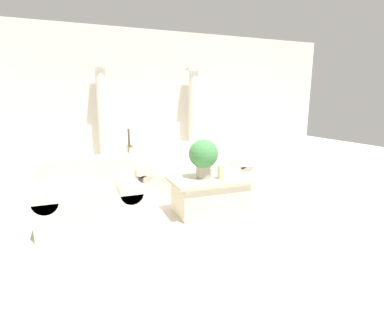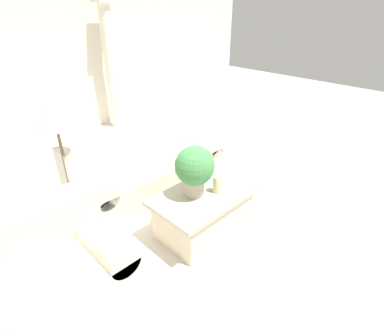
{
  "view_description": "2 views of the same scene",
  "coord_description": "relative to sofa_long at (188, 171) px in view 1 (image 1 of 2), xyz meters",
  "views": [
    {
      "loc": [
        -1.72,
        -4.08,
        1.55
      ],
      "look_at": [
        -0.24,
        -0.24,
        0.62
      ],
      "focal_mm": 28.0,
      "sensor_mm": 36.0,
      "label": 1
    },
    {
      "loc": [
        -1.98,
        -2.2,
        2.27
      ],
      "look_at": [
        0.14,
        -0.05,
        0.59
      ],
      "focal_mm": 28.0,
      "sensor_mm": 36.0,
      "label": 2
    }
  ],
  "objects": [
    {
      "name": "potted_plant",
      "position": [
        -0.19,
        -1.11,
        0.48
      ],
      "size": [
        0.41,
        0.41,
        0.54
      ],
      "color": "#B2A893",
      "rests_on": "coffee_table"
    },
    {
      "name": "column_left",
      "position": [
        -1.21,
        2.31,
        0.86
      ],
      "size": [
        0.32,
        0.32,
        2.32
      ],
      "color": "silver",
      "rests_on": "ground_plane"
    },
    {
      "name": "floor_lamp",
      "position": [
        -1.0,
        0.12,
        0.83
      ],
      "size": [
        0.37,
        0.37,
        1.38
      ],
      "color": "brown",
      "rests_on": "ground_plane"
    },
    {
      "name": "ground_plane",
      "position": [
        -0.07,
        -0.77,
        -0.33
      ],
      "size": [
        16.0,
        16.0,
        0.0
      ],
      "primitive_type": "plane",
      "color": "silver"
    },
    {
      "name": "coffee_table",
      "position": [
        -0.11,
        -1.18,
        -0.08
      ],
      "size": [
        1.1,
        0.68,
        0.49
      ],
      "color": "beige",
      "rests_on": "ground_plane"
    },
    {
      "name": "wall_back",
      "position": [
        -0.07,
        2.64,
        1.27
      ],
      "size": [
        10.0,
        0.06,
        3.2
      ],
      "color": "silver",
      "rests_on": "ground_plane"
    },
    {
      "name": "loveseat",
      "position": [
        -1.71,
        -0.89,
        0.01
      ],
      "size": [
        1.23,
        0.93,
        0.8
      ],
      "color": "beige",
      "rests_on": "ground_plane"
    },
    {
      "name": "column_right",
      "position": [
        0.99,
        2.31,
        0.86
      ],
      "size": [
        0.32,
        0.32,
        2.32
      ],
      "color": "silver",
      "rests_on": "ground_plane"
    },
    {
      "name": "pillar_candle",
      "position": [
        0.02,
        -1.25,
        0.26
      ],
      "size": [
        0.09,
        0.09,
        0.19
      ],
      "color": "beige",
      "rests_on": "coffee_table"
    },
    {
      "name": "sofa_long",
      "position": [
        0.0,
        0.0,
        0.0
      ],
      "size": [
        2.02,
        0.93,
        0.8
      ],
      "color": "beige",
      "rests_on": "ground_plane"
    }
  ]
}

